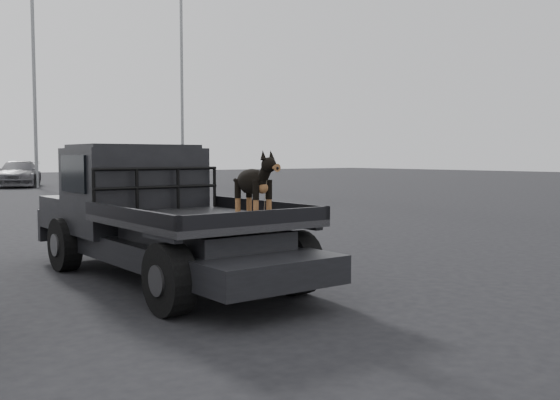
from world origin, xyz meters
TOP-DOWN VIEW (x-y plane):
  - ground at (0.00, 0.00)m, footprint 120.00×120.00m
  - flatbed_ute at (0.12, 1.47)m, footprint 2.00×5.40m
  - ute_cab at (0.12, 2.42)m, footprint 1.72×1.30m
  - headache_rack at (0.12, 1.67)m, footprint 1.80×0.08m
  - dog at (0.46, -0.07)m, footprint 0.32×0.60m
  - distant_car_b at (5.58, 29.39)m, footprint 3.63×5.23m
  - floodlight_mid at (6.06, 27.78)m, footprint 1.08×0.28m
  - floodlight_far at (15.08, 28.51)m, footprint 1.08×0.28m

SIDE VIEW (x-z plane):
  - ground at x=0.00m, z-range 0.00..0.00m
  - flatbed_ute at x=0.12m, z-range 0.00..0.92m
  - distant_car_b at x=5.58m, z-range 0.00..1.41m
  - headache_rack at x=0.12m, z-range 0.92..1.47m
  - dog at x=0.46m, z-range 0.92..1.66m
  - ute_cab at x=0.12m, z-range 0.92..1.80m
  - floodlight_mid at x=6.06m, z-range 0.60..13.81m
  - floodlight_far at x=15.08m, z-range 0.61..16.74m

